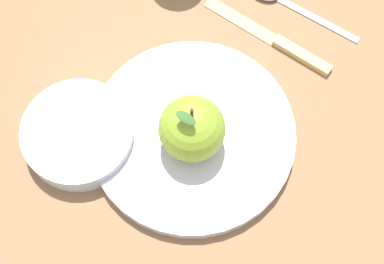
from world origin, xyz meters
TOP-DOWN VIEW (x-y plane):
  - ground_plane at (0.00, 0.00)m, footprint 2.40×2.40m
  - dinner_plate at (0.05, -0.01)m, footprint 0.26×0.26m
  - apple at (0.06, -0.00)m, footprint 0.08×0.08m
  - side_bowl at (0.14, -0.11)m, footprint 0.14×0.14m
  - knife at (-0.13, -0.00)m, footprint 0.03×0.20m

SIDE VIEW (x-z plane):
  - ground_plane at x=0.00m, z-range 0.00..0.00m
  - knife at x=-0.13m, z-range 0.00..0.01m
  - dinner_plate at x=0.05m, z-range 0.00..0.02m
  - side_bowl at x=0.14m, z-range 0.00..0.04m
  - apple at x=0.06m, z-range 0.01..0.11m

